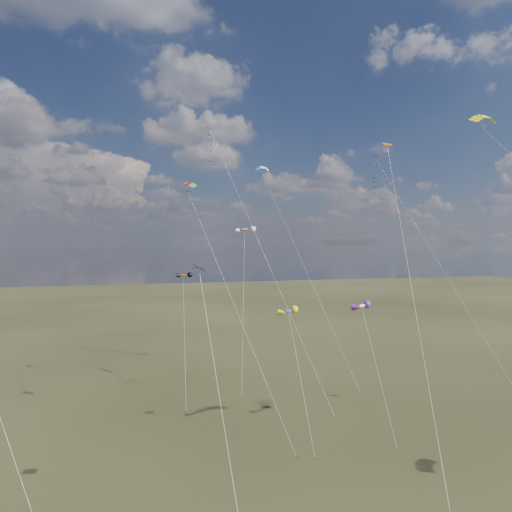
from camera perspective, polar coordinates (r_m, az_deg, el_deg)
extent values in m
plane|color=black|center=(40.60, 7.81, -28.71)|extent=(400.00, 400.00, 0.00)
cube|color=black|center=(77.44, 14.63, 11.94)|extent=(1.26, 1.25, 0.45)
cylinder|color=silver|center=(70.25, 22.10, -1.16)|extent=(9.36, 20.79, 34.40)
cube|color=#070F4A|center=(66.84, -5.81, 15.62)|extent=(1.14, 1.13, 0.30)
cylinder|color=silver|center=(58.62, 1.35, -0.48)|extent=(12.04, 15.80, 36.65)
cube|color=#332316|center=(57.19, 9.91, -19.31)|extent=(0.10, 0.10, 0.12)
cube|color=black|center=(35.18, -7.12, -1.49)|extent=(0.87, 0.97, 0.45)
cylinder|color=silver|center=(31.72, -4.23, -19.07)|extent=(1.33, 11.35, 18.61)
cube|color=#E95B02|center=(48.54, 16.07, 13.27)|extent=(0.97, 0.91, 0.40)
cylinder|color=silver|center=(35.53, 19.44, -7.10)|extent=(9.39, 23.59, 30.35)
cylinder|color=silver|center=(68.96, 6.40, -1.71)|extent=(8.93, 17.27, 32.94)
cube|color=#332316|center=(66.19, 13.00, -16.37)|extent=(0.10, 0.10, 0.12)
cylinder|color=silver|center=(48.90, -2.43, -6.32)|extent=(8.59, 13.78, 27.46)
cube|color=#332316|center=(47.71, 5.13, -23.73)|extent=(0.10, 0.10, 0.12)
cylinder|color=silver|center=(41.70, -29.08, -17.90)|extent=(6.98, 9.66, 13.41)
ellipsoid|color=orange|center=(69.18, -9.10, -2.41)|extent=(2.68, 2.84, 0.95)
cylinder|color=silver|center=(63.42, -8.93, -9.91)|extent=(1.29, 13.73, 15.63)
cube|color=#332316|center=(58.92, -8.72, -18.67)|extent=(0.10, 0.10, 0.12)
ellipsoid|color=silver|center=(53.35, 13.11, -6.08)|extent=(2.67, 2.19, 0.89)
cylinder|color=silver|center=(51.59, 15.06, -13.94)|extent=(0.03, 7.32, 13.37)
cube|color=#332316|center=(50.90, 17.25, -22.11)|extent=(0.10, 0.10, 0.12)
ellipsoid|color=red|center=(76.79, -1.43, 3.31)|extent=(3.32, 2.58, 1.15)
cylinder|color=silver|center=(69.00, -1.59, -5.96)|extent=(4.53, 16.16, 22.72)
cube|color=#332316|center=(63.41, -1.80, -17.15)|extent=(0.10, 0.10, 0.12)
ellipsoid|color=#1E3CAA|center=(51.17, 4.10, -6.88)|extent=(2.47, 2.02, 0.98)
cylinder|color=silver|center=(48.85, 5.63, -15.07)|extent=(0.22, 8.11, 12.93)
cube|color=#332316|center=(47.62, 7.41, -23.79)|extent=(0.10, 0.10, 0.12)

